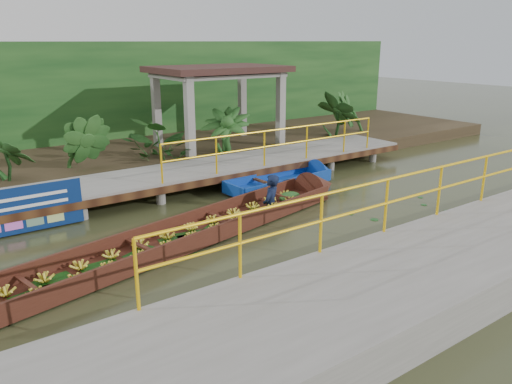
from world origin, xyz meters
TOP-DOWN VIEW (x-y plane):
  - ground at (0.00, 0.00)m, footprint 80.00×80.00m
  - land_strip at (0.00, 7.50)m, footprint 30.00×8.00m
  - far_dock at (0.02, 3.43)m, footprint 16.00×2.06m
  - near_dock at (1.00, -4.20)m, footprint 18.00×2.40m
  - pavilion at (3.00, 6.30)m, footprint 4.40×3.00m
  - foliage_backdrop at (0.00, 10.00)m, footprint 30.00×0.80m
  - vendor_boat at (-1.41, 0.10)m, footprint 10.70×3.24m
  - moored_blue_boat at (3.22, 2.07)m, footprint 3.83×1.22m
  - blue_banner at (-4.69, 2.48)m, footprint 3.29×0.04m
  - tropical_plants at (2.25, 5.30)m, footprint 14.42×1.42m

SIDE VIEW (x-z plane):
  - ground at x=0.00m, z-range 0.00..0.00m
  - moored_blue_boat at x=3.22m, z-range -0.29..0.61m
  - vendor_boat at x=-1.41m, z-range -0.84..1.27m
  - land_strip at x=0.00m, z-range 0.00..0.45m
  - near_dock at x=1.00m, z-range -0.56..1.16m
  - far_dock at x=0.02m, z-range -0.35..1.30m
  - blue_banner at x=-4.69m, z-range 0.04..1.07m
  - tropical_plants at x=2.25m, z-range 0.45..2.22m
  - foliage_backdrop at x=0.00m, z-range 0.00..4.00m
  - pavilion at x=3.00m, z-range 1.32..4.32m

